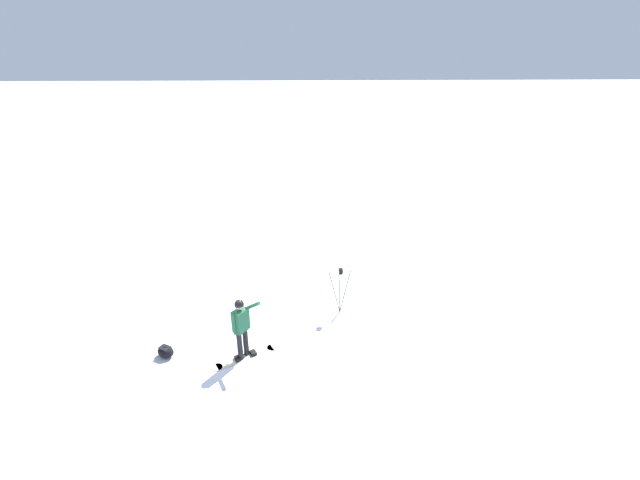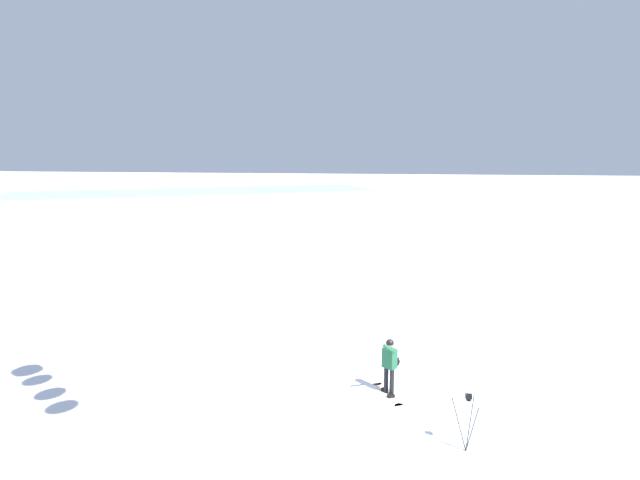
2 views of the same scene
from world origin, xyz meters
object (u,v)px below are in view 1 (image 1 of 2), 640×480
Objects in this scene: camera_tripod at (340,282)px; gear_bag_large at (166,351)px; snowboard at (246,357)px; snowboarder at (241,323)px.

gear_bag_large is at bearing 20.88° from camera_tripod.
camera_tripod is (-2.69, -1.99, 1.04)m from snowboard.
gear_bag_large reaches higher than snowboard.
snowboarder reaches higher than snowboard.
snowboarder is 3.13× the size of gear_bag_large.
gear_bag_large is (2.10, -0.16, 0.14)m from snowboard.
snowboarder is 2.26m from gear_bag_large.
snowboard is 3.51m from camera_tripod.
camera_tripod is at bearing -144.14° from snowboarder.
snowboarder is 1.07× the size of snowboard.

